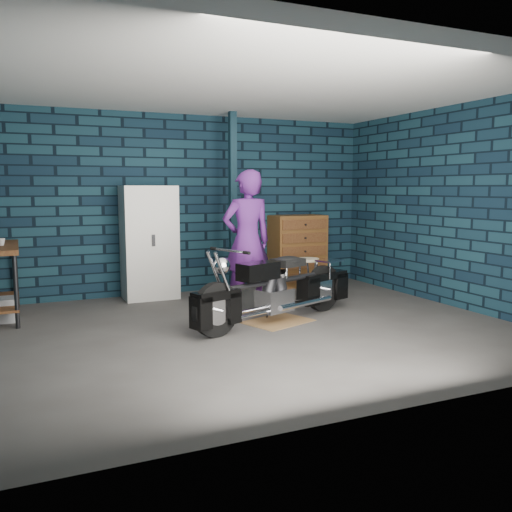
{
  "coord_description": "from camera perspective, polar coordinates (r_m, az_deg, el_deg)",
  "views": [
    {
      "loc": [
        -2.38,
        -5.52,
        1.6
      ],
      "look_at": [
        0.2,
        0.3,
        0.8
      ],
      "focal_mm": 38.0,
      "sensor_mm": 36.0,
      "label": 1
    }
  ],
  "objects": [
    {
      "name": "cup_b",
      "position": [
        7.22,
        -25.25,
        1.34
      ],
      "size": [
        0.11,
        0.11,
        0.09
      ],
      "primitive_type": "imported",
      "rotation": [
        0.0,
        0.0,
        0.19
      ],
      "color": "beige",
      "rests_on": "workbench"
    },
    {
      "name": "ground",
      "position": [
        6.22,
        -0.53,
        -7.74
      ],
      "size": [
        6.0,
        6.0,
        0.0
      ],
      "primitive_type": "plane",
      "color": "#4A4745",
      "rests_on": "ground"
    },
    {
      "name": "person",
      "position": [
        7.02,
        -0.96,
        1.57
      ],
      "size": [
        0.67,
        0.44,
        1.83
      ],
      "primitive_type": "imported",
      "rotation": [
        0.0,
        0.0,
        3.14
      ],
      "color": "#541E71",
      "rests_on": "ground"
    },
    {
      "name": "support_post",
      "position": [
        8.03,
        -2.45,
        5.37
      ],
      "size": [
        0.1,
        0.1,
        2.7
      ],
      "primitive_type": "cube",
      "color": "#102833",
      "rests_on": "ground"
    },
    {
      "name": "shop_stool",
      "position": [
        7.84,
        5.44,
        -2.42
      ],
      "size": [
        0.38,
        0.38,
        0.6
      ],
      "primitive_type": null,
      "rotation": [
        0.0,
        0.0,
        0.18
      ],
      "color": "beige",
      "rests_on": "ground"
    },
    {
      "name": "tool_chest",
      "position": [
        8.86,
        4.43,
        0.54
      ],
      "size": [
        0.87,
        0.48,
        1.16
      ],
      "primitive_type": "cube",
      "color": "brown",
      "rests_on": "ground"
    },
    {
      "name": "room_walls",
      "position": [
        6.53,
        -2.5,
        9.81
      ],
      "size": [
        6.02,
        5.01,
        2.71
      ],
      "color": "black",
      "rests_on": "ground"
    },
    {
      "name": "motorcycle",
      "position": [
        6.48,
        2.32,
        -2.87
      ],
      "size": [
        2.21,
        1.28,
        0.94
      ],
      "primitive_type": null,
      "rotation": [
        0.0,
        0.0,
        0.35
      ],
      "color": "black",
      "rests_on": "ground"
    },
    {
      "name": "drip_mat",
      "position": [
        6.58,
        2.3,
        -6.89
      ],
      "size": [
        0.92,
        0.8,
        0.01
      ],
      "primitive_type": "cube",
      "rotation": [
        0.0,
        0.0,
        0.35
      ],
      "color": "brown",
      "rests_on": "ground"
    },
    {
      "name": "locker",
      "position": [
        7.98,
        -11.17,
        1.4
      ],
      "size": [
        0.76,
        0.54,
        1.63
      ],
      "primitive_type": "cube",
      "color": "silver",
      "rests_on": "ground"
    }
  ]
}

